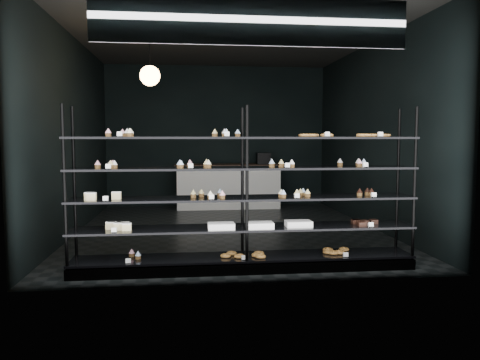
# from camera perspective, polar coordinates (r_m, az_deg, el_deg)

# --- Properties ---
(room) EXTENTS (5.01, 6.01, 3.20)m
(room) POSITION_cam_1_polar(r_m,az_deg,el_deg) (7.85, -1.48, 5.47)
(room) COLOR black
(room) RESTS_ON ground
(display_shelf) EXTENTS (4.00, 0.50, 1.91)m
(display_shelf) POSITION_cam_1_polar(r_m,az_deg,el_deg) (5.49, 0.26, -4.51)
(display_shelf) COLOR black
(display_shelf) RESTS_ON room
(signage) EXTENTS (3.30, 0.05, 0.50)m
(signage) POSITION_cam_1_polar(r_m,az_deg,el_deg) (5.09, 1.51, 18.80)
(signage) COLOR #0D1545
(signage) RESTS_ON room
(pendant_lamp) EXTENTS (0.29, 0.29, 0.88)m
(pendant_lamp) POSITION_cam_1_polar(r_m,az_deg,el_deg) (7.04, -10.93, 12.39)
(pendant_lamp) COLOR black
(pendant_lamp) RESTS_ON room
(service_counter) EXTENTS (2.35, 0.65, 1.23)m
(service_counter) POSITION_cam_1_polar(r_m,az_deg,el_deg) (10.41, -1.39, -0.68)
(service_counter) COLOR white
(service_counter) RESTS_ON room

